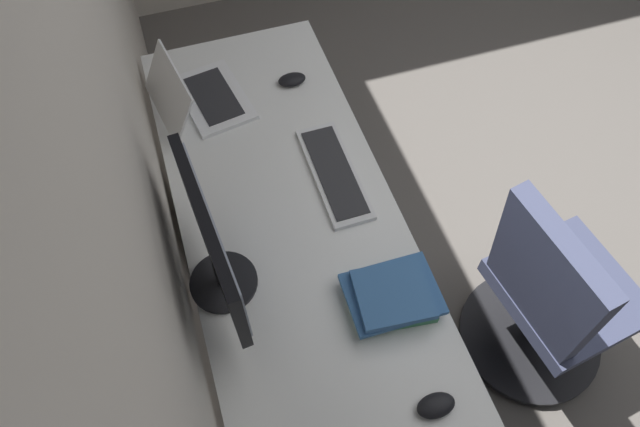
% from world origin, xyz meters
% --- Properties ---
extents(floor_plane, '(5.31, 5.31, 0.00)m').
position_xyz_m(floor_plane, '(0.00, 0.00, 0.00)').
color(floor_plane, '#59544F').
extents(wall_back, '(5.02, 0.10, 2.60)m').
position_xyz_m(wall_back, '(0.00, 1.99, 1.30)').
color(wall_back, beige).
rests_on(wall_back, ground).
extents(desk, '(2.08, 0.68, 0.73)m').
position_xyz_m(desk, '(-0.07, 1.58, 0.66)').
color(desk, white).
rests_on(desk, ground).
extents(drawer_pedestal, '(0.40, 0.51, 0.69)m').
position_xyz_m(drawer_pedestal, '(0.27, 1.61, 0.35)').
color(drawer_pedestal, white).
rests_on(drawer_pedestal, ground).
extents(monitor_primary, '(0.51, 0.20, 0.39)m').
position_xyz_m(monitor_primary, '(-0.07, 1.83, 0.96)').
color(monitor_primary, black).
rests_on(monitor_primary, desk).
extents(laptop_leftmost, '(0.38, 0.36, 0.20)m').
position_xyz_m(laptop_leftmost, '(0.65, 1.76, 0.78)').
color(laptop_leftmost, white).
rests_on(laptop_leftmost, desk).
extents(keyboard_main, '(0.42, 0.14, 0.02)m').
position_xyz_m(keyboard_main, '(0.20, 1.40, 0.74)').
color(keyboard_main, silver).
rests_on(keyboard_main, desk).
extents(mouse_main, '(0.06, 0.10, 0.03)m').
position_xyz_m(mouse_main, '(-0.60, 1.39, 0.75)').
color(mouse_main, black).
rests_on(mouse_main, desk).
extents(mouse_spare, '(0.06, 0.10, 0.03)m').
position_xyz_m(mouse_spare, '(0.65, 1.41, 0.75)').
color(mouse_spare, black).
rests_on(mouse_spare, desk).
extents(book_stack_near, '(0.22, 0.27, 0.07)m').
position_xyz_m(book_stack_near, '(-0.29, 1.39, 0.77)').
color(book_stack_near, '#3D8456').
rests_on(book_stack_near, desk).
extents(office_chair, '(0.56, 0.58, 0.97)m').
position_xyz_m(office_chair, '(-0.34, 0.80, 0.46)').
color(office_chair, '#383D56').
rests_on(office_chair, ground).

